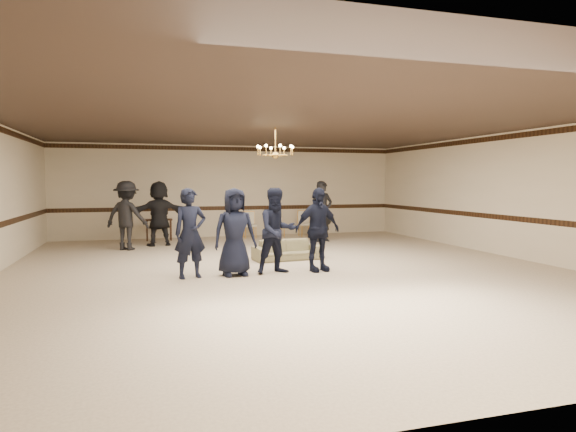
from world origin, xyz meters
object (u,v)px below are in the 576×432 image
at_px(banquet_chair_left, 250,225).
at_px(console_table, 159,230).
at_px(chandelier, 275,141).
at_px(boy_d, 317,230).
at_px(adult_right, 323,211).
at_px(boy_c, 277,231).
at_px(boy_a, 190,233).
at_px(settee, 287,250).
at_px(banquet_chair_mid, 278,224).
at_px(adult_left, 127,216).
at_px(boy_b, 235,232).
at_px(banquet_chair_right, 305,224).
at_px(adult_mid, 159,213).

relative_size(banquet_chair_left, console_table, 1.06).
height_order(chandelier, boy_d, chandelier).
height_order(adult_right, banquet_chair_left, adult_right).
bearing_deg(chandelier, adult_right, 54.87).
relative_size(boy_c, console_table, 2.13).
relative_size(boy_a, boy_d, 1.00).
distance_m(settee, banquet_chair_left, 4.84).
bearing_deg(chandelier, banquet_chair_mid, 74.21).
bearing_deg(boy_d, adult_left, 120.70).
xyz_separation_m(chandelier, boy_a, (-2.12, -1.34, -1.97)).
relative_size(boy_d, adult_right, 0.92).
bearing_deg(console_table, boy_b, -81.87).
height_order(boy_a, boy_c, same).
xyz_separation_m(boy_c, banquet_chair_right, (2.79, 6.52, -0.46)).
distance_m(boy_a, adult_right, 6.79).
xyz_separation_m(boy_b, adult_mid, (-1.34, 5.34, 0.07)).
distance_m(boy_a, banquet_chair_left, 7.03).
height_order(boy_b, banquet_chair_left, boy_b).
distance_m(adult_right, console_table, 5.41).
bearing_deg(banquet_chair_right, adult_right, -82.57).
relative_size(adult_left, adult_right, 1.00).
bearing_deg(banquet_chair_left, boy_c, -97.94).
bearing_deg(adult_left, boy_b, 144.15).
xyz_separation_m(boy_d, settee, (-0.19, 1.68, -0.66)).
xyz_separation_m(chandelier, settee, (0.39, 0.34, -2.63)).
bearing_deg(settee, chandelier, -145.35).
bearing_deg(settee, console_table, 113.98).
bearing_deg(chandelier, settee, 40.80).
xyz_separation_m(adult_mid, adult_right, (5.10, -0.40, 0.00)).
height_order(boy_c, adult_mid, adult_mid).
relative_size(adult_left, console_table, 2.31).
relative_size(chandelier, banquet_chair_mid, 1.05).
bearing_deg(adult_mid, boy_d, 110.61).
xyz_separation_m(chandelier, banquet_chair_left, (0.46, 5.18, -2.43)).
xyz_separation_m(banquet_chair_right, console_table, (-5.00, 0.20, -0.09)).
bearing_deg(boy_a, console_table, 80.33).
relative_size(adult_right, banquet_chair_right, 2.18).
xyz_separation_m(boy_a, settee, (2.51, 1.68, -0.66)).
height_order(boy_a, adult_mid, adult_mid).
height_order(boy_b, boy_d, same).
bearing_deg(boy_a, banquet_chair_right, 41.66).
bearing_deg(banquet_chair_mid, adult_right, -58.65).
xyz_separation_m(boy_c, boy_d, (0.90, 0.00, 0.00)).
distance_m(boy_a, boy_b, 0.90).
bearing_deg(adult_right, banquet_chair_left, 127.95).
height_order(chandelier, adult_mid, chandelier).
bearing_deg(chandelier, console_table, 115.26).
height_order(chandelier, console_table, chandelier).
bearing_deg(boy_b, adult_mid, 99.16).
bearing_deg(boy_a, boy_b, -13.20).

